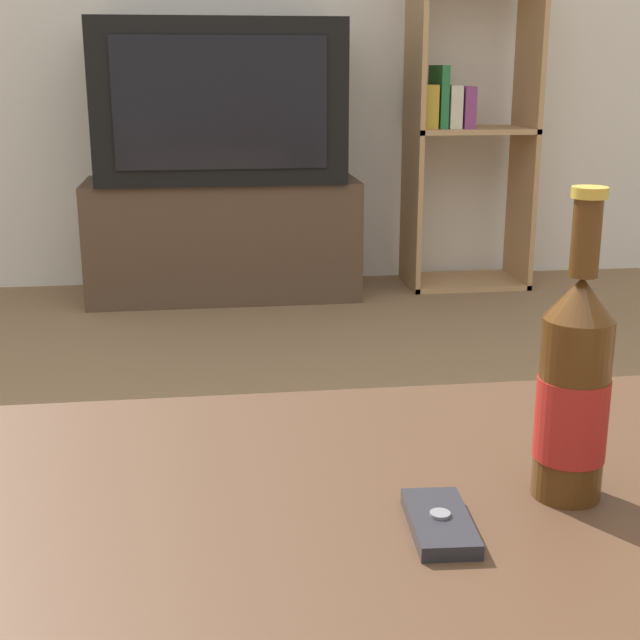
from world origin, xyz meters
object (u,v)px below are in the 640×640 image
cell_phone (440,522)px  beer_bottle (573,391)px  tv_stand (223,238)px  bookshelf (464,125)px  television (219,101)px

cell_phone → beer_bottle: bearing=23.5°
tv_stand → beer_bottle: (0.26, -2.64, 0.34)m
tv_stand → bookshelf: (0.95, 0.06, 0.42)m
tv_stand → cell_phone: size_ratio=8.95×
bookshelf → beer_bottle: (-0.70, -2.70, -0.08)m
beer_bottle → cell_phone: bearing=-160.2°
bookshelf → cell_phone: size_ratio=10.88×
television → bookshelf: bearing=3.6°
bookshelf → beer_bottle: bearing=-104.5°
tv_stand → cell_phone: bearing=-87.5°
beer_bottle → cell_phone: size_ratio=2.62×
tv_stand → television: size_ratio=1.14×
television → cell_phone: (0.12, -2.69, -0.28)m
television → bookshelf: size_ratio=0.72×
television → bookshelf: bookshelf is taller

